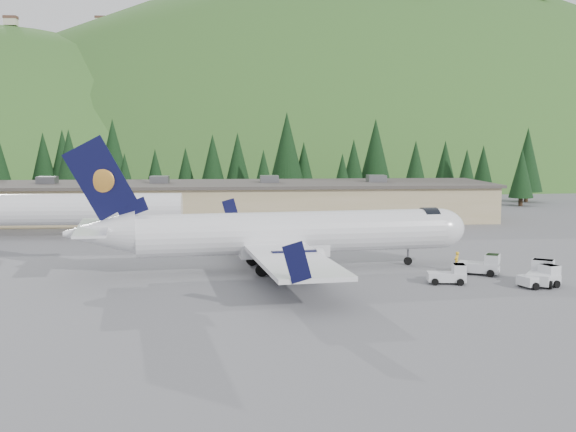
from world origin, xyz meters
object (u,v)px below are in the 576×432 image
at_px(baggage_tug_c, 541,274).
at_px(terminal_building, 233,201).
at_px(second_airliner, 58,208).
at_px(airliner, 282,234).
at_px(baggage_tug_b, 482,265).
at_px(baggage_tug_d, 542,277).
at_px(ramp_worker, 457,261).
at_px(baggage_tug_a, 450,275).

xyz_separation_m(baggage_tug_c, terminal_building, (-23.64, 45.96, 1.80)).
height_order(second_airliner, baggage_tug_c, second_airliner).
bearing_deg(airliner, baggage_tug_b, -19.30).
distance_m(airliner, baggage_tug_d, 21.31).
bearing_deg(second_airliner, baggage_tug_c, -34.52).
height_order(airliner, baggage_tug_d, airliner).
bearing_deg(terminal_building, baggage_tug_d, -63.47).
bearing_deg(baggage_tug_c, terminal_building, 59.94).
bearing_deg(airliner, baggage_tug_c, -28.99).
bearing_deg(airliner, terminal_building, 88.72).
bearing_deg(ramp_worker, terminal_building, -108.75).
bearing_deg(terminal_building, baggage_tug_a, -69.67).
bearing_deg(baggage_tug_a, ramp_worker, 75.12).
bearing_deg(baggage_tug_b, baggage_tug_c, -25.78).
distance_m(baggage_tug_b, baggage_tug_d, 5.84).
height_order(baggage_tug_a, terminal_building, terminal_building).
height_order(terminal_building, baggage_tug_d, terminal_building).
bearing_deg(baggage_tug_b, terminal_building, 144.40).
xyz_separation_m(second_airliner, baggage_tug_d, (43.25, -30.75, -2.59)).
xyz_separation_m(baggage_tug_a, ramp_worker, (2.19, 5.19, 0.14)).
distance_m(baggage_tug_a, baggage_tug_d, 6.87).
xyz_separation_m(baggage_tug_b, baggage_tug_d, (2.83, -5.10, -0.05)).
height_order(second_airliner, baggage_tug_d, second_airliner).
xyz_separation_m(baggage_tug_b, ramp_worker, (-1.63, 1.81, 0.05)).
xyz_separation_m(baggage_tug_b, baggage_tug_c, (3.14, -4.31, 0.03)).
bearing_deg(baggage_tug_d, ramp_worker, 103.66).
bearing_deg(baggage_tug_a, second_airliner, 149.58).
relative_size(baggage_tug_c, terminal_building, 0.05).
xyz_separation_m(airliner, second_airliner, (-23.91, 22.13, 0.23)).
height_order(baggage_tug_c, baggage_tug_d, baggage_tug_c).
bearing_deg(second_airliner, baggage_tug_d, -35.41).
bearing_deg(second_airliner, airliner, -42.78).
bearing_deg(airliner, baggage_tug_a, -35.81).
bearing_deg(terminal_building, ramp_worker, -64.65).
distance_m(baggage_tug_c, terminal_building, 51.71).
bearing_deg(baggage_tug_b, airliner, -163.84).
xyz_separation_m(baggage_tug_a, terminal_building, (-16.69, 45.03, 1.93)).
xyz_separation_m(airliner, baggage_tug_c, (19.64, -7.83, -2.27)).
relative_size(second_airliner, terminal_building, 0.39).
height_order(airliner, second_airliner, airliner).
bearing_deg(second_airliner, baggage_tug_a, -38.42).
distance_m(baggage_tug_c, ramp_worker, 7.76).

